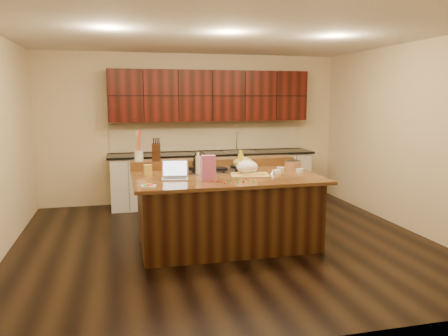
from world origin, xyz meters
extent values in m
cube|color=black|center=(0.00, 0.00, -0.01)|extent=(5.50, 5.00, 0.01)
cube|color=silver|center=(0.00, 0.00, 2.71)|extent=(5.50, 5.00, 0.01)
cube|color=beige|center=(0.00, 2.50, 1.35)|extent=(5.50, 0.01, 2.70)
cube|color=beige|center=(0.00, -2.50, 1.35)|extent=(5.50, 0.01, 2.70)
cube|color=beige|center=(2.75, 0.00, 1.35)|extent=(0.01, 5.00, 2.70)
cube|color=black|center=(0.00, 0.00, 0.44)|extent=(2.22, 1.42, 0.88)
cube|color=black|center=(0.00, 0.00, 0.90)|extent=(2.40, 1.60, 0.04)
cube|color=black|center=(0.00, 0.70, 0.98)|extent=(2.40, 0.30, 0.12)
cube|color=gray|center=(0.00, 0.30, 0.93)|extent=(0.92, 0.52, 0.02)
cylinder|color=black|center=(-0.30, 0.43, 0.95)|extent=(0.22, 0.22, 0.03)
cylinder|color=black|center=(0.30, 0.43, 0.95)|extent=(0.22, 0.22, 0.03)
cylinder|color=black|center=(-0.30, 0.17, 0.95)|extent=(0.22, 0.22, 0.03)
cylinder|color=black|center=(0.30, 0.17, 0.95)|extent=(0.22, 0.22, 0.03)
cylinder|color=black|center=(0.00, 0.30, 0.95)|extent=(0.22, 0.22, 0.03)
cube|color=silver|center=(0.30, 2.17, 0.45)|extent=(3.60, 0.62, 0.90)
cube|color=black|center=(0.30, 2.17, 0.92)|extent=(3.70, 0.66, 0.04)
cube|color=gray|center=(0.80, 2.17, 0.94)|extent=(0.55, 0.42, 0.01)
cylinder|color=gray|center=(0.80, 2.35, 1.12)|extent=(0.02, 0.02, 0.36)
cube|color=black|center=(0.30, 2.32, 1.95)|extent=(3.60, 0.34, 0.90)
cube|color=beige|center=(0.30, 2.48, 1.20)|extent=(3.60, 0.03, 0.50)
ellipsoid|color=black|center=(-0.30, 0.17, 1.06)|extent=(0.25, 0.25, 0.18)
ellipsoid|color=olive|center=(0.30, 0.17, 1.04)|extent=(0.35, 0.35, 0.15)
cube|color=#B7B7BC|center=(-0.68, -0.18, 0.93)|extent=(0.35, 0.27, 0.02)
cube|color=black|center=(-0.68, -0.18, 0.94)|extent=(0.29, 0.17, 0.00)
cube|color=#B7B7BC|center=(-0.66, -0.07, 1.04)|extent=(0.33, 0.11, 0.21)
cube|color=silver|center=(-0.67, -0.08, 1.04)|extent=(0.30, 0.09, 0.18)
cylinder|color=yellow|center=(0.21, -0.03, 1.06)|extent=(0.09, 0.09, 0.27)
cylinder|color=silver|center=(-0.34, 0.07, 1.04)|extent=(0.08, 0.08, 0.25)
cube|color=tan|center=(0.29, -0.17, 0.93)|extent=(0.54, 0.44, 0.02)
ellipsoid|color=white|center=(0.27, -0.10, 1.03)|extent=(0.28, 0.28, 0.17)
cube|color=#EDD872|center=(0.20, -0.28, 0.96)|extent=(0.11, 0.03, 0.03)
cube|color=#EDD872|center=(0.31, -0.28, 0.96)|extent=(0.11, 0.03, 0.03)
cube|color=#EDD872|center=(0.41, -0.28, 0.96)|extent=(0.11, 0.03, 0.03)
cylinder|color=gray|center=(0.40, -0.19, 0.95)|extent=(0.18, 0.08, 0.01)
cylinder|color=white|center=(1.04, -0.04, 0.94)|extent=(0.12, 0.12, 0.04)
cylinder|color=white|center=(0.70, -0.07, 0.94)|extent=(0.13, 0.13, 0.04)
cylinder|color=white|center=(0.83, 0.14, 0.94)|extent=(0.13, 0.13, 0.04)
cylinder|color=#996B3F|center=(1.08, 0.30, 0.97)|extent=(0.28, 0.28, 0.09)
cone|color=silver|center=(0.61, -0.15, 0.96)|extent=(0.10, 0.10, 0.07)
cube|color=#C85E9B|center=(-0.30, -0.37, 1.08)|extent=(0.17, 0.10, 0.31)
cylinder|color=white|center=(-1.03, -0.54, 0.93)|extent=(0.22, 0.22, 0.01)
cube|color=gold|center=(-0.99, 0.18, 0.99)|extent=(0.11, 0.08, 0.14)
cylinder|color=white|center=(-1.07, 0.70, 1.11)|extent=(0.15, 0.15, 0.14)
cube|color=black|center=(-0.83, 0.70, 1.16)|extent=(0.13, 0.20, 0.24)
ellipsoid|color=red|center=(-0.27, -0.43, 0.93)|extent=(0.02, 0.02, 0.02)
ellipsoid|color=#198C26|center=(0.11, -0.53, 0.93)|extent=(0.02, 0.02, 0.02)
ellipsoid|color=red|center=(-0.17, -0.52, 0.93)|extent=(0.02, 0.02, 0.02)
ellipsoid|color=#198C26|center=(0.02, -0.58, 0.93)|extent=(0.02, 0.02, 0.02)
ellipsoid|color=red|center=(-0.23, -0.49, 0.93)|extent=(0.02, 0.02, 0.02)
ellipsoid|color=#198C26|center=(-0.22, -0.46, 0.93)|extent=(0.02, 0.02, 0.02)
ellipsoid|color=red|center=(-0.15, -0.60, 0.93)|extent=(0.02, 0.02, 0.02)
ellipsoid|color=#198C26|center=(0.05, -0.38, 0.93)|extent=(0.02, 0.02, 0.02)
ellipsoid|color=red|center=(-0.20, -0.47, 0.93)|extent=(0.02, 0.02, 0.02)
ellipsoid|color=#198C26|center=(-0.05, -0.51, 0.93)|extent=(0.02, 0.02, 0.02)
ellipsoid|color=red|center=(0.18, -0.41, 0.93)|extent=(0.02, 0.02, 0.02)
ellipsoid|color=#198C26|center=(0.21, -0.58, 0.93)|extent=(0.02, 0.02, 0.02)
ellipsoid|color=red|center=(-0.03, -0.45, 0.93)|extent=(0.02, 0.02, 0.02)
ellipsoid|color=#198C26|center=(-0.07, -0.47, 0.93)|extent=(0.02, 0.02, 0.02)
ellipsoid|color=red|center=(0.09, -0.57, 0.93)|extent=(0.02, 0.02, 0.02)
camera|label=1|loc=(-1.34, -5.47, 1.92)|focal=35.00mm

